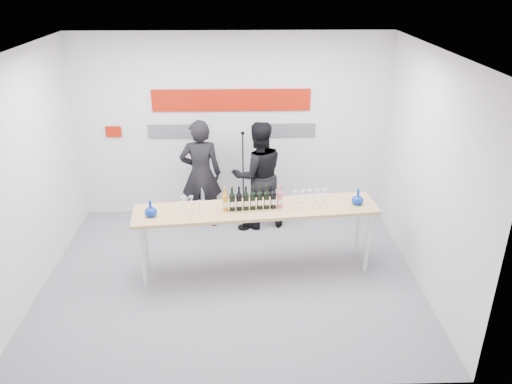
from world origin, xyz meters
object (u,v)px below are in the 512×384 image
tasting_table (256,213)px  presenter_left (201,174)px  mic_stand (243,200)px  presenter_right (258,175)px

tasting_table → presenter_left: presenter_left is taller
mic_stand → presenter_right: bearing=21.6°
tasting_table → presenter_left: size_ratio=1.84×
presenter_right → mic_stand: size_ratio=1.06×
tasting_table → presenter_right: (0.07, 1.35, -0.02)m
presenter_left → tasting_table: bearing=119.3°
presenter_right → mic_stand: (-0.24, -0.13, -0.37)m
presenter_left → presenter_right: (0.90, -0.04, -0.01)m
tasting_table → mic_stand: 1.29m
tasting_table → mic_stand: bearing=92.0°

